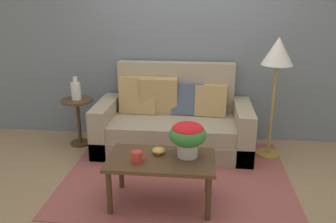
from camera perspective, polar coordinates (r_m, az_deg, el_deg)
The scene contains 11 objects.
ground_plane at distance 3.85m, azimuth 1.45°, elevation -10.85°, with size 14.00×14.00×0.00m, color #997A56.
wall_back at distance 4.64m, azimuth 2.85°, elevation 11.57°, with size 6.40×0.12×2.65m, color slate.
area_rug at distance 3.90m, azimuth 1.52°, elevation -10.35°, with size 2.42×1.92×0.01m, color #994C47.
couch at distance 4.43m, azimuth 0.86°, elevation -1.95°, with size 1.92×0.89×1.07m.
coffee_table at distance 3.23m, azimuth -1.14°, elevation -8.69°, with size 0.99×0.57×0.47m.
side_table at distance 4.66m, azimuth -14.58°, elevation -0.36°, with size 0.40×0.40×0.62m.
floor_lamp at distance 4.17m, azimuth 17.52°, elevation 8.26°, with size 0.36×0.36×1.45m.
potted_plant at distance 3.16m, azimuth 3.26°, elevation -3.90°, with size 0.34×0.34×0.33m.
coffee_mug at distance 3.12m, azimuth -5.08°, elevation -7.43°, with size 0.14×0.09×0.10m.
snack_bowl at distance 3.27m, azimuth -1.55°, elevation -6.43°, with size 0.12×0.12×0.06m.
table_vase at distance 4.58m, azimuth -14.90°, elevation 3.38°, with size 0.12×0.12×0.30m.
Camera 1 is at (0.25, -3.34, 1.89)m, focal length 37.08 mm.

